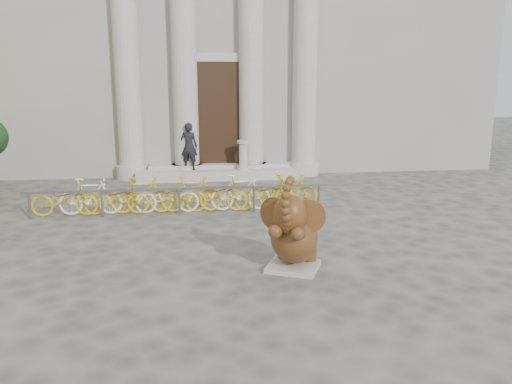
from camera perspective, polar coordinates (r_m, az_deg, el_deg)
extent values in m
plane|color=#474442|center=(9.41, -0.73, -9.06)|extent=(80.00, 80.00, 0.00)
cube|color=gray|center=(23.87, -5.15, 18.44)|extent=(22.00, 10.00, 12.00)
cube|color=black|center=(18.69, -4.30, 8.81)|extent=(2.40, 0.16, 4.00)
cylinder|color=#A8A59E|center=(18.64, -14.52, 13.68)|extent=(0.90, 0.90, 8.00)
cylinder|color=#A8A59E|center=(18.52, -8.19, 13.95)|extent=(0.90, 0.90, 8.00)
cylinder|color=#A8A59E|center=(18.64, -0.56, 14.06)|extent=(0.90, 0.90, 8.00)
cylinder|color=#A8A59E|center=(18.98, 5.62, 13.97)|extent=(0.90, 0.90, 8.00)
cube|color=#A8A59E|center=(18.42, -4.10, 2.12)|extent=(6.00, 1.20, 0.36)
cube|color=#A8A59E|center=(9.54, 4.26, -8.49)|extent=(1.18, 1.13, 0.09)
ellipsoid|color=black|center=(9.62, 4.56, -6.29)|extent=(1.01, 0.99, 0.59)
ellipsoid|color=black|center=(9.37, 4.34, -5.14)|extent=(1.26, 1.37, 0.95)
cylinder|color=black|center=(9.83, 3.29, -6.81)|extent=(0.36, 0.36, 0.24)
cylinder|color=black|center=(9.73, 6.14, -7.06)|extent=(0.36, 0.36, 0.24)
cylinder|color=black|center=(9.02, 2.58, -4.59)|extent=(0.43, 0.59, 0.37)
cylinder|color=black|center=(8.93, 5.09, -4.80)|extent=(0.43, 0.59, 0.37)
ellipsoid|color=black|center=(8.92, 3.92, -2.60)|extent=(0.81, 0.79, 0.73)
cylinder|color=black|center=(9.10, 2.16, -2.51)|extent=(0.49, 0.46, 0.62)
cylinder|color=black|center=(8.97, 6.02, -2.80)|extent=(0.62, 0.12, 0.62)
cone|color=beige|center=(8.81, 2.93, -3.77)|extent=(0.10, 0.22, 0.10)
cone|color=beige|center=(8.76, 4.32, -3.88)|extent=(0.18, 0.20, 0.10)
cube|color=slate|center=(13.34, -8.80, 0.36)|extent=(8.00, 0.06, 0.06)
cylinder|color=slate|center=(14.05, -24.44, -1.47)|extent=(0.06, 0.06, 0.70)
cylinder|color=slate|center=(13.62, -17.19, -1.32)|extent=(0.06, 0.06, 0.70)
cylinder|color=slate|center=(13.42, -8.75, -1.10)|extent=(0.06, 0.06, 0.70)
cylinder|color=slate|center=(13.51, -0.24, -0.87)|extent=(0.06, 0.06, 0.70)
cylinder|color=slate|center=(13.84, 7.17, -0.64)|extent=(0.06, 0.06, 0.70)
imported|color=gold|center=(14.03, -21.08, -0.57)|extent=(1.70, 0.50, 1.00)
imported|color=white|center=(13.89, -18.41, -0.50)|extent=(1.66, 0.47, 1.00)
imported|color=gold|center=(13.77, -15.69, -0.43)|extent=(1.70, 0.50, 1.00)
imported|color=gold|center=(13.69, -12.93, -0.36)|extent=(1.66, 0.47, 1.00)
imported|color=white|center=(13.64, -10.15, -0.29)|extent=(1.70, 0.50, 1.00)
imported|color=gold|center=(13.62, -7.35, -0.21)|extent=(1.66, 0.47, 1.00)
imported|color=gold|center=(13.64, -4.55, -0.13)|extent=(1.70, 0.50, 1.00)
imported|color=white|center=(13.68, -1.76, -0.06)|extent=(1.66, 0.47, 1.00)
imported|color=gold|center=(13.76, 1.00, 0.02)|extent=(1.70, 0.50, 1.00)
imported|color=gold|center=(13.87, 3.72, 0.09)|extent=(1.66, 0.47, 1.00)
imported|color=black|center=(18.16, -7.67, 5.19)|extent=(0.71, 0.57, 1.71)
cylinder|color=#A8A59E|center=(18.15, -1.48, 2.77)|extent=(0.43, 0.43, 0.13)
cylinder|color=#A8A59E|center=(18.08, -1.49, 4.10)|extent=(0.30, 0.30, 0.98)
cylinder|color=#A8A59E|center=(18.02, -1.49, 5.73)|extent=(0.43, 0.43, 0.11)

